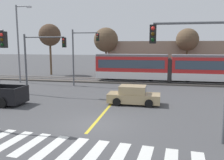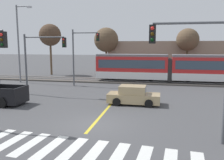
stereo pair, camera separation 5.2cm
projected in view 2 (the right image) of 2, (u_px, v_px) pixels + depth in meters
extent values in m
plane|color=#474749|center=(93.00, 125.00, 14.32)|extent=(200.00, 200.00, 0.00)
cube|color=#4C4742|center=(130.00, 81.00, 31.01)|extent=(120.00, 4.00, 0.18)
cube|color=#939399|center=(129.00, 81.00, 30.29)|extent=(120.00, 0.08, 0.10)
cube|color=#939399|center=(131.00, 79.00, 31.68)|extent=(120.00, 0.08, 0.10)
cube|color=silver|center=(132.00, 74.00, 30.83)|extent=(9.00, 2.60, 0.90)
cube|color=red|center=(132.00, 64.00, 30.63)|extent=(9.00, 2.60, 1.90)
cube|color=#384756|center=(131.00, 64.00, 29.34)|extent=(8.28, 0.04, 1.04)
cube|color=slate|center=(132.00, 55.00, 30.47)|extent=(9.00, 2.39, 0.28)
cylinder|color=black|center=(151.00, 78.00, 30.40)|extent=(0.70, 0.20, 0.70)
cylinder|color=black|center=(113.00, 77.00, 31.40)|extent=(0.70, 0.20, 0.70)
cube|color=silver|center=(209.00, 76.00, 28.92)|extent=(9.00, 2.60, 0.90)
cube|color=red|center=(210.00, 65.00, 28.71)|extent=(9.00, 2.60, 1.90)
cube|color=#384756|center=(212.00, 65.00, 27.43)|extent=(8.28, 0.04, 1.04)
cube|color=slate|center=(210.00, 56.00, 28.56)|extent=(9.00, 2.39, 0.28)
cylinder|color=black|center=(188.00, 79.00, 29.48)|extent=(0.70, 0.20, 0.70)
cube|color=#2D2D2D|center=(170.00, 70.00, 29.77)|extent=(0.50, 2.34, 2.80)
cube|color=silver|center=(11.00, 141.00, 11.80)|extent=(0.79, 2.84, 0.01)
cube|color=silver|center=(30.00, 144.00, 11.49)|extent=(0.79, 2.84, 0.01)
cube|color=silver|center=(50.00, 147.00, 11.18)|extent=(0.79, 2.84, 0.01)
cube|color=silver|center=(72.00, 150.00, 10.87)|extent=(0.79, 2.84, 0.01)
cube|color=silver|center=(94.00, 153.00, 10.56)|extent=(0.79, 2.84, 0.01)
cube|color=silver|center=(118.00, 156.00, 10.25)|extent=(0.79, 2.84, 0.01)
cube|color=silver|center=(143.00, 160.00, 9.94)|extent=(0.79, 2.84, 0.01)
cube|color=gold|center=(115.00, 99.00, 20.94)|extent=(0.20, 16.80, 0.01)
cube|color=tan|center=(134.00, 98.00, 19.24)|extent=(4.21, 1.72, 0.72)
cube|color=tan|center=(133.00, 90.00, 19.16)|extent=(2.11, 1.53, 0.64)
cube|color=#384756|center=(145.00, 90.00, 18.96)|extent=(0.11, 1.43, 0.52)
cube|color=#384756|center=(134.00, 88.00, 19.92)|extent=(1.79, 0.05, 0.48)
cylinder|color=black|center=(150.00, 99.00, 19.83)|extent=(0.64, 0.22, 0.64)
cylinder|color=black|center=(149.00, 104.00, 18.19)|extent=(0.64, 0.22, 0.64)
cylinder|color=black|center=(120.00, 97.00, 20.35)|extent=(0.64, 0.22, 0.64)
cylinder|color=black|center=(117.00, 102.00, 18.70)|extent=(0.64, 0.22, 0.64)
cube|color=black|center=(13.00, 86.00, 19.88)|extent=(2.70, 0.15, 0.36)
cube|color=black|center=(21.00, 89.00, 18.69)|extent=(0.14, 1.96, 0.36)
cylinder|color=black|center=(2.00, 103.00, 18.11)|extent=(0.80, 0.29, 0.80)
cylinder|color=black|center=(17.00, 97.00, 20.00)|extent=(0.80, 0.29, 0.80)
cylinder|color=#515459|center=(26.00, 65.00, 22.80)|extent=(0.18, 0.18, 5.81)
cylinder|color=#515459|center=(44.00, 37.00, 22.02)|extent=(4.00, 0.12, 0.12)
cube|color=black|center=(64.00, 43.00, 21.68)|extent=(0.32, 0.28, 0.90)
sphere|color=red|center=(63.00, 39.00, 21.50)|extent=(0.18, 0.18, 0.18)
sphere|color=#3A2706|center=(64.00, 42.00, 21.54)|extent=(0.18, 0.18, 0.18)
sphere|color=black|center=(64.00, 45.00, 21.58)|extent=(0.18, 0.18, 0.18)
cylinder|color=#515459|center=(73.00, 58.00, 27.75)|extent=(0.18, 0.18, 6.55)
cylinder|color=#515459|center=(85.00, 33.00, 27.03)|extent=(3.00, 0.12, 0.12)
cube|color=black|center=(98.00, 37.00, 26.80)|extent=(0.32, 0.28, 0.90)
sphere|color=red|center=(98.00, 35.00, 26.61)|extent=(0.18, 0.18, 0.18)
sphere|color=#3A2706|center=(98.00, 37.00, 26.65)|extent=(0.18, 0.18, 0.18)
sphere|color=black|center=(98.00, 40.00, 26.69)|extent=(0.18, 0.18, 0.18)
cube|color=black|center=(3.00, 40.00, 13.12)|extent=(0.32, 0.28, 0.90)
sphere|color=red|center=(1.00, 35.00, 12.93)|extent=(0.18, 0.18, 0.18)
sphere|color=#3A2706|center=(2.00, 40.00, 12.97)|extent=(0.18, 0.18, 0.18)
sphere|color=black|center=(2.00, 45.00, 13.01)|extent=(0.18, 0.18, 0.18)
cylinder|color=#515459|center=(191.00, 23.00, 11.06)|extent=(3.50, 0.12, 0.12)
cube|color=black|center=(152.00, 34.00, 11.49)|extent=(0.32, 0.28, 0.90)
sphere|color=red|center=(152.00, 28.00, 11.30)|extent=(0.18, 0.18, 0.18)
sphere|color=#3A2706|center=(152.00, 34.00, 11.34)|extent=(0.18, 0.18, 0.18)
sphere|color=black|center=(152.00, 40.00, 11.38)|extent=(0.18, 0.18, 0.18)
cylinder|color=slate|center=(18.00, 45.00, 29.93)|extent=(0.20, 0.20, 9.68)
cylinder|color=slate|center=(23.00, 6.00, 29.08)|extent=(1.78, 0.12, 0.12)
cube|color=#B2B2B7|center=(29.00, 7.00, 28.91)|extent=(0.56, 0.28, 0.20)
cylinder|color=brown|center=(51.00, 57.00, 38.19)|extent=(0.32, 0.32, 5.68)
sphere|color=#4C3828|center=(50.00, 35.00, 37.68)|extent=(3.47, 3.47, 3.47)
cylinder|color=brown|center=(106.00, 60.00, 37.40)|extent=(0.32, 0.32, 4.83)
sphere|color=brown|center=(106.00, 40.00, 36.94)|extent=(3.80, 3.80, 3.80)
cylinder|color=brown|center=(187.00, 61.00, 34.65)|extent=(0.32, 0.32, 4.91)
sphere|color=brown|center=(188.00, 40.00, 34.20)|extent=(3.25, 3.25, 3.25)
cube|color=gray|center=(166.00, 58.00, 39.03)|extent=(18.18, 6.00, 5.39)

